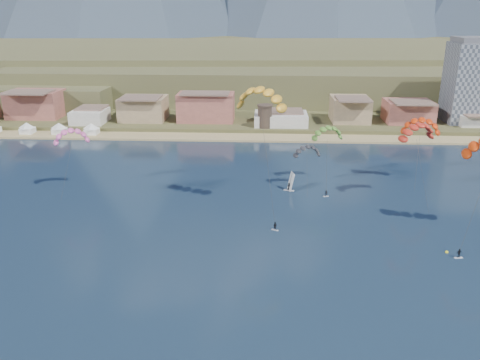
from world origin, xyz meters
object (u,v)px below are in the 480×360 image
object	(u,v)px
apartment_tower	(475,81)
watchtower	(265,116)
kitesurfer_green	(328,131)
buoy	(447,252)
windsurfer	(290,185)
kitesurfer_yellow	(261,95)

from	to	relation	value
apartment_tower	watchtower	size ratio (longest dim) A/B	3.72
kitesurfer_green	buoy	xyz separation A→B (m)	(19.13, -39.47, -14.04)
apartment_tower	buoy	xyz separation A→B (m)	(-44.34, -107.77, -17.72)
windsurfer	buoy	xyz separation A→B (m)	(28.92, -32.54, -1.43)
kitesurfer_yellow	buoy	size ratio (longest dim) A/B	50.54
windsurfer	watchtower	bearing A→B (deg)	96.28
kitesurfer_yellow	kitesurfer_green	world-z (taller)	kitesurfer_yellow
apartment_tower	kitesurfer_yellow	distance (m)	120.08
watchtower	kitesurfer_yellow	bearing A→B (deg)	-90.67
apartment_tower	windsurfer	xyz separation A→B (m)	(-73.26, -75.23, -16.28)
apartment_tower	kitesurfer_green	world-z (taller)	apartment_tower
apartment_tower	buoy	bearing A→B (deg)	-112.36
apartment_tower	watchtower	xyz separation A→B (m)	(-80.00, -14.00, -11.45)
apartment_tower	kitesurfer_yellow	xyz separation A→B (m)	(-80.86, -88.32, 8.99)
kitesurfer_yellow	buoy	xyz separation A→B (m)	(36.52, -19.45, -26.71)
apartment_tower	kitesurfer_yellow	bearing A→B (deg)	-132.48
apartment_tower	watchtower	distance (m)	82.02
kitesurfer_yellow	windsurfer	bearing A→B (deg)	59.84
buoy	kitesurfer_green	bearing A→B (deg)	115.86
watchtower	kitesurfer_green	world-z (taller)	kitesurfer_green
kitesurfer_yellow	apartment_tower	bearing A→B (deg)	47.52
kitesurfer_green	buoy	size ratio (longest dim) A/B	29.56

